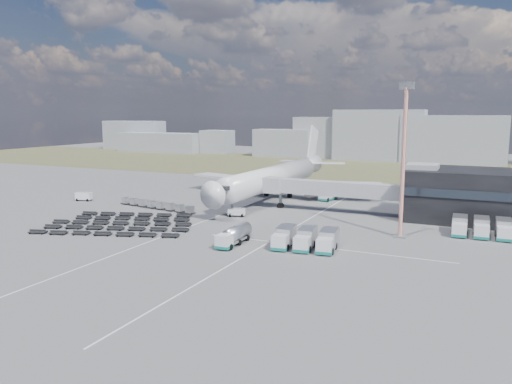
% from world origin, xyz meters
% --- Properties ---
extents(ground, '(420.00, 420.00, 0.00)m').
position_xyz_m(ground, '(0.00, 0.00, 0.00)').
color(ground, '#565659').
rests_on(ground, ground).
extents(grass_strip, '(420.00, 90.00, 0.01)m').
position_xyz_m(grass_strip, '(0.00, 110.00, 0.01)').
color(grass_strip, '#49462B').
rests_on(grass_strip, ground).
extents(lane_markings, '(47.12, 110.00, 0.01)m').
position_xyz_m(lane_markings, '(9.77, 3.00, 0.01)').
color(lane_markings, silver).
rests_on(lane_markings, ground).
extents(terminal, '(30.40, 16.40, 11.00)m').
position_xyz_m(terminal, '(47.77, 23.96, 5.25)').
color(terminal, black).
rests_on(terminal, ground).
extents(jet_bridge, '(30.30, 3.80, 7.05)m').
position_xyz_m(jet_bridge, '(15.90, 20.42, 5.05)').
color(jet_bridge, '#939399').
rests_on(jet_bridge, ground).
extents(airliner, '(51.59, 64.53, 17.62)m').
position_xyz_m(airliner, '(0.00, 32.38, 5.29)').
color(airliner, silver).
rests_on(airliner, ground).
extents(skyline, '(305.65, 24.71, 23.80)m').
position_xyz_m(skyline, '(3.45, 149.90, 9.08)').
color(skyline, gray).
rests_on(skyline, ground).
extents(fuel_tanker, '(2.42, 9.09, 2.93)m').
position_xyz_m(fuel_tanker, '(11.46, -12.13, 1.46)').
color(fuel_tanker, silver).
rests_on(fuel_tanker, ground).
extents(pushback_tug, '(4.03, 3.13, 1.57)m').
position_xyz_m(pushback_tug, '(1.64, 8.00, 0.79)').
color(pushback_tug, silver).
rests_on(pushback_tug, ground).
extents(utility_van, '(4.12, 2.76, 2.06)m').
position_xyz_m(utility_van, '(-40.24, 8.68, 1.03)').
color(utility_van, silver).
rests_on(utility_van, ground).
extents(catering_truck, '(3.33, 6.29, 2.75)m').
position_xyz_m(catering_truck, '(13.00, 34.52, 1.41)').
color(catering_truck, silver).
rests_on(catering_truck, ground).
extents(service_trucks_near, '(10.12, 8.10, 2.85)m').
position_xyz_m(service_trucks_near, '(22.71, -9.61, 1.55)').
color(service_trucks_near, silver).
rests_on(service_trucks_near, ground).
extents(service_trucks_far, '(9.63, 7.41, 2.86)m').
position_xyz_m(service_trucks_far, '(47.41, 10.65, 1.55)').
color(service_trucks_far, silver).
rests_on(service_trucks_far, ground).
extents(uld_row, '(21.95, 4.95, 1.49)m').
position_xyz_m(uld_row, '(-18.09, 7.44, 0.89)').
color(uld_row, black).
rests_on(uld_row, ground).
extents(baggage_dollies, '(30.51, 25.72, 0.72)m').
position_xyz_m(baggage_dollies, '(-14.51, -8.73, 0.36)').
color(baggage_dollies, black).
rests_on(baggage_dollies, ground).
extents(floodlight_mast, '(2.48, 2.00, 25.94)m').
position_xyz_m(floodlight_mast, '(34.90, 4.06, 13.00)').
color(floodlight_mast, red).
rests_on(floodlight_mast, ground).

